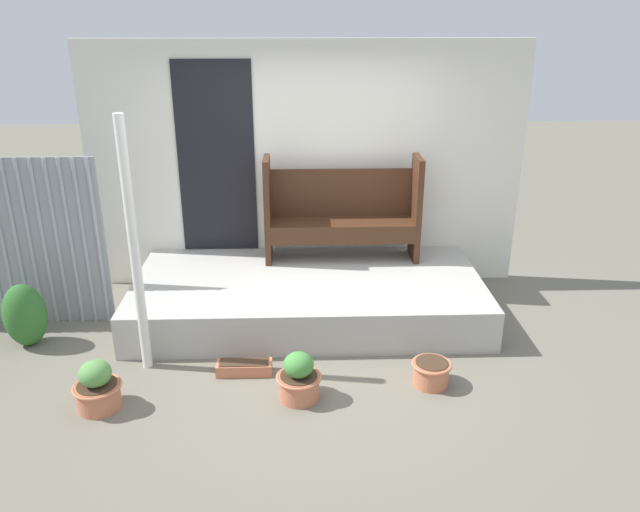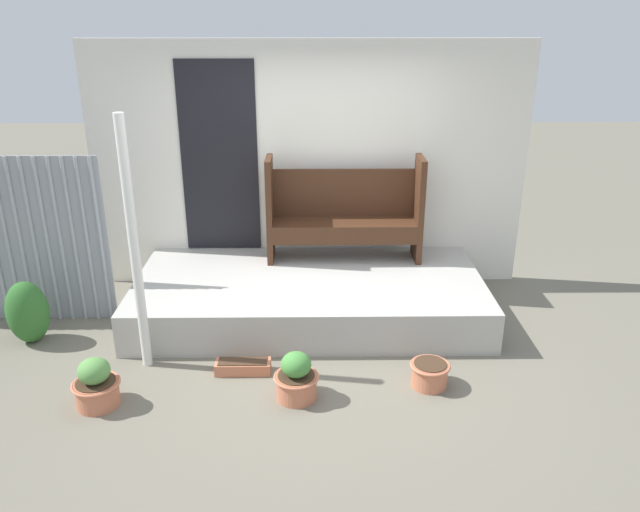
% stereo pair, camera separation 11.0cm
% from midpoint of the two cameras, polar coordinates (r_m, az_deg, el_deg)
% --- Properties ---
extents(ground_plane, '(24.00, 24.00, 0.00)m').
position_cam_midpoint_polar(ground_plane, '(5.59, 0.12, -9.24)').
color(ground_plane, '#706B5B').
extents(porch_slab, '(3.41, 1.67, 0.40)m').
position_cam_midpoint_polar(porch_slab, '(6.23, -0.48, -3.69)').
color(porch_slab, '#B2AFA8').
rests_on(porch_slab, ground_plane).
extents(house_wall, '(4.61, 0.08, 2.60)m').
position_cam_midpoint_polar(house_wall, '(6.68, -0.89, 8.14)').
color(house_wall, white).
rests_on(house_wall, ground_plane).
extents(support_post, '(0.08, 0.08, 2.16)m').
position_cam_midpoint_polar(support_post, '(5.22, -16.05, 0.69)').
color(support_post, white).
rests_on(support_post, ground_plane).
extents(bench, '(1.59, 0.40, 1.09)m').
position_cam_midpoint_polar(bench, '(6.49, 2.71, 4.28)').
color(bench, '#422616').
rests_on(bench, porch_slab).
extents(flower_pot_left, '(0.37, 0.37, 0.41)m').
position_cam_midpoint_polar(flower_pot_left, '(5.18, -19.21, -11.10)').
color(flower_pot_left, '#C67251').
rests_on(flower_pot_left, ground_plane).
extents(flower_pot_middle, '(0.36, 0.36, 0.40)m').
position_cam_midpoint_polar(flower_pot_middle, '(4.98, -1.53, -11.14)').
color(flower_pot_middle, '#C67251').
rests_on(flower_pot_middle, ground_plane).
extents(flower_pot_right, '(0.33, 0.33, 0.21)m').
position_cam_midpoint_polar(flower_pot_right, '(5.24, 10.60, -10.50)').
color(flower_pot_right, '#C67251').
rests_on(flower_pot_right, ground_plane).
extents(planter_box_rect, '(0.47, 0.16, 0.11)m').
position_cam_midpoint_polar(planter_box_rect, '(5.39, -6.46, -10.02)').
color(planter_box_rect, '#C67251').
rests_on(planter_box_rect, ground_plane).
extents(shrub_by_fence, '(0.38, 0.34, 0.60)m').
position_cam_midpoint_polar(shrub_by_fence, '(6.27, -24.72, -4.69)').
color(shrub_by_fence, '#2D6628').
rests_on(shrub_by_fence, ground_plane).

